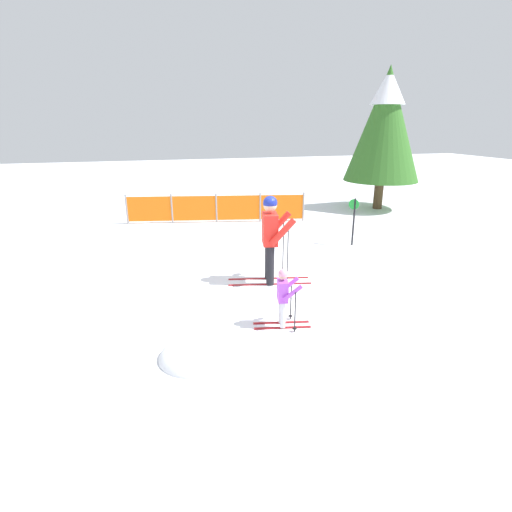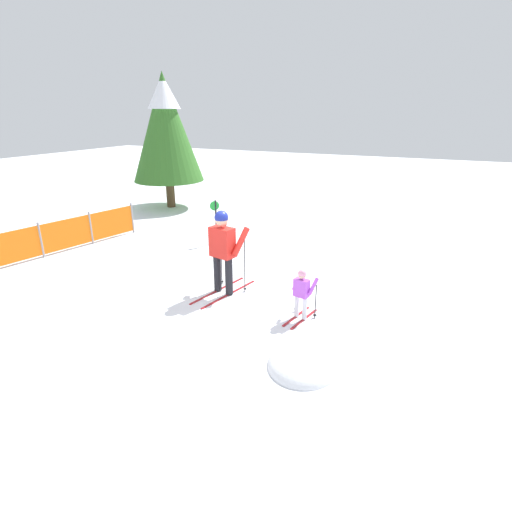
% 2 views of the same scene
% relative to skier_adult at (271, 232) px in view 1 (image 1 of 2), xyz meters
% --- Properties ---
extents(ground_plane, '(60.00, 60.00, 0.00)m').
position_rel_skier_adult_xyz_m(ground_plane, '(-0.18, -0.28, -1.10)').
color(ground_plane, white).
extents(skier_adult, '(1.78, 0.86, 1.84)m').
position_rel_skier_adult_xyz_m(skier_adult, '(0.00, 0.00, 0.00)').
color(skier_adult, maroon).
rests_on(skier_adult, ground_plane).
extents(skier_child, '(0.97, 0.50, 1.01)m').
position_rel_skier_adult_xyz_m(skier_child, '(-0.39, -1.91, -0.52)').
color(skier_child, maroon).
rests_on(skier_child, ground_plane).
extents(safety_fence, '(5.86, 1.24, 0.98)m').
position_rel_skier_adult_xyz_m(safety_fence, '(-0.15, 5.56, -0.61)').
color(safety_fence, gray).
rests_on(safety_fence, ground_plane).
extents(conifer_far, '(2.79, 2.79, 5.18)m').
position_rel_skier_adult_xyz_m(conifer_far, '(6.34, 6.12, 2.10)').
color(conifer_far, '#4C3823').
rests_on(conifer_far, ground_plane).
extents(trail_marker, '(0.22, 0.21, 1.30)m').
position_rel_skier_adult_xyz_m(trail_marker, '(2.98, 1.96, -0.29)').
color(trail_marker, black).
rests_on(trail_marker, ground_plane).
extents(snow_mound, '(1.37, 1.16, 0.55)m').
position_rel_skier_adult_xyz_m(snow_mound, '(-1.76, -2.47, -1.10)').
color(snow_mound, white).
rests_on(snow_mound, ground_plane).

